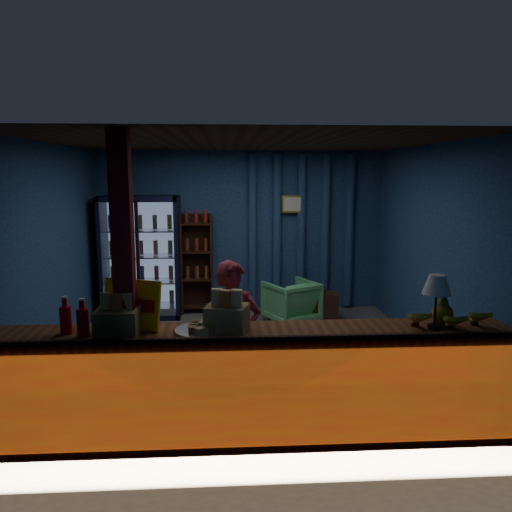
{
  "coord_description": "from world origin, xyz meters",
  "views": [
    {
      "loc": [
        -0.22,
        -5.9,
        2.26
      ],
      "look_at": [
        0.12,
        -0.2,
        1.3
      ],
      "focal_mm": 35.0,
      "sensor_mm": 36.0,
      "label": 1
    }
  ],
  "objects_px": {
    "pastry_tray": "(202,329)",
    "table_lamp": "(437,287)",
    "shopkeeper": "(233,338)",
    "green_chair": "(291,302)"
  },
  "relations": [
    {
      "from": "pastry_tray",
      "to": "table_lamp",
      "type": "distance_m",
      "value": 1.99
    },
    {
      "from": "shopkeeper",
      "to": "table_lamp",
      "type": "xyz_separation_m",
      "value": [
        1.7,
        -0.49,
        0.58
      ]
    },
    {
      "from": "green_chair",
      "to": "table_lamp",
      "type": "relative_size",
      "value": 1.51
    },
    {
      "from": "green_chair",
      "to": "pastry_tray",
      "type": "bearing_deg",
      "value": 43.39
    },
    {
      "from": "green_chair",
      "to": "pastry_tray",
      "type": "relative_size",
      "value": 1.55
    },
    {
      "from": "table_lamp",
      "to": "pastry_tray",
      "type": "bearing_deg",
      "value": 178.99
    },
    {
      "from": "shopkeeper",
      "to": "table_lamp",
      "type": "bearing_deg",
      "value": -24.2
    },
    {
      "from": "shopkeeper",
      "to": "green_chair",
      "type": "xyz_separation_m",
      "value": [
        0.92,
        2.84,
        -0.41
      ]
    },
    {
      "from": "shopkeeper",
      "to": "pastry_tray",
      "type": "distance_m",
      "value": 0.58
    },
    {
      "from": "table_lamp",
      "to": "shopkeeper",
      "type": "bearing_deg",
      "value": 163.82
    }
  ]
}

